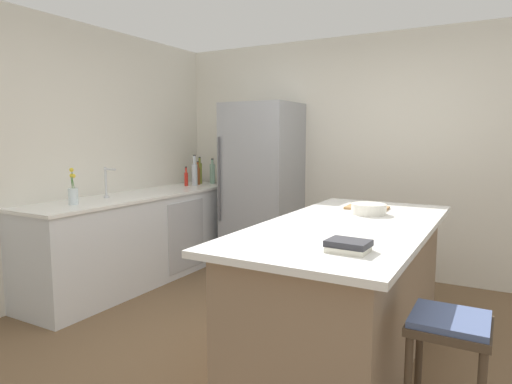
{
  "coord_description": "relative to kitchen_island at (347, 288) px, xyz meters",
  "views": [
    {
      "loc": [
        1.23,
        -2.65,
        1.51
      ],
      "look_at": [
        -0.78,
        0.92,
        1.0
      ],
      "focal_mm": 31.29,
      "sensor_mm": 36.0,
      "label": 1
    }
  ],
  "objects": [
    {
      "name": "ground_plane",
      "position": [
        -0.32,
        -0.25,
        -0.47
      ],
      "size": [
        7.2,
        7.2,
        0.0
      ],
      "primitive_type": "plane",
      "color": "brown"
    },
    {
      "name": "wall_rear",
      "position": [
        -0.32,
        2.0,
        0.83
      ],
      "size": [
        6.0,
        0.1,
        2.6
      ],
      "primitive_type": "cube",
      "color": "silver",
      "rests_on": "ground_plane"
    },
    {
      "name": "wall_left",
      "position": [
        -2.77,
        -0.25,
        0.83
      ],
      "size": [
        0.1,
        6.0,
        2.6
      ],
      "primitive_type": "cube",
      "color": "silver",
      "rests_on": "ground_plane"
    },
    {
      "name": "counter_run_left",
      "position": [
        -2.4,
        0.54,
        -0.01
      ],
      "size": [
        0.67,
        2.66,
        0.92
      ],
      "color": "silver",
      "rests_on": "ground_plane"
    },
    {
      "name": "kitchen_island",
      "position": [
        0.0,
        0.0,
        0.0
      ],
      "size": [
        1.05,
        2.27,
        0.93
      ],
      "color": "#8E755B",
      "rests_on": "ground_plane"
    },
    {
      "name": "refrigerator",
      "position": [
        -1.54,
        1.6,
        0.47
      ],
      "size": [
        0.78,
        0.73,
        1.89
      ],
      "color": "#93969B",
      "rests_on": "ground_plane"
    },
    {
      "name": "bar_stool",
      "position": [
        0.72,
        -0.72,
        0.08
      ],
      "size": [
        0.36,
        0.36,
        0.68
      ],
      "color": "#473828",
      "rests_on": "ground_plane"
    },
    {
      "name": "sink_faucet",
      "position": [
        -2.44,
        0.13,
        0.61
      ],
      "size": [
        0.15,
        0.05,
        0.3
      ],
      "color": "silver",
      "rests_on": "counter_run_left"
    },
    {
      "name": "flower_vase",
      "position": [
        -2.38,
        -0.31,
        0.55
      ],
      "size": [
        0.08,
        0.08,
        0.32
      ],
      "color": "silver",
      "rests_on": "counter_run_left"
    },
    {
      "name": "gin_bottle",
      "position": [
        -2.34,
        1.75,
        0.58
      ],
      "size": [
        0.07,
        0.07,
        0.32
      ],
      "color": "#8CB79E",
      "rests_on": "counter_run_left"
    },
    {
      "name": "olive_oil_bottle",
      "position": [
        -2.47,
        1.66,
        0.59
      ],
      "size": [
        0.06,
        0.06,
        0.34
      ],
      "color": "olive",
      "rests_on": "counter_run_left"
    },
    {
      "name": "vinegar_bottle",
      "position": [
        -2.42,
        1.56,
        0.57
      ],
      "size": [
        0.05,
        0.05,
        0.29
      ],
      "color": "#994C23",
      "rests_on": "counter_run_left"
    },
    {
      "name": "soda_bottle",
      "position": [
        -2.4,
        1.47,
        0.6
      ],
      "size": [
        0.07,
        0.07,
        0.37
      ],
      "color": "silver",
      "rests_on": "counter_run_left"
    },
    {
      "name": "hot_sauce_bottle",
      "position": [
        -2.45,
        1.36,
        0.54
      ],
      "size": [
        0.04,
        0.04,
        0.23
      ],
      "color": "red",
      "rests_on": "counter_run_left"
    },
    {
      "name": "cookbook_stack",
      "position": [
        0.23,
        -0.73,
        0.49
      ],
      "size": [
        0.22,
        0.18,
        0.06
      ],
      "color": "silver",
      "rests_on": "kitchen_island"
    },
    {
      "name": "mixing_bowl",
      "position": [
        0.02,
        0.41,
        0.5
      ],
      "size": [
        0.26,
        0.26,
        0.08
      ],
      "color": "silver",
      "rests_on": "kitchen_island"
    },
    {
      "name": "cutting_board",
      "position": [
        -0.06,
        0.66,
        0.47
      ],
      "size": [
        0.34,
        0.23,
        0.02
      ],
      "color": "#9E7042",
      "rests_on": "kitchen_island"
    }
  ]
}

